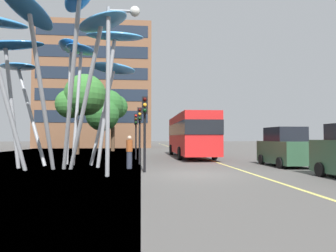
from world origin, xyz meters
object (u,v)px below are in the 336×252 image
red_bus (190,133)px  traffic_light_island_mid (136,126)px  traffic_light_kerb_far (140,123)px  street_lamp (115,67)px  car_parked_mid (285,148)px  leaf_sculpture (59,49)px  traffic_light_kerb_near (145,117)px  pedestrian (129,152)px

red_bus → traffic_light_island_mid: bearing=-153.8°
traffic_light_kerb_far → street_lamp: size_ratio=0.47×
traffic_light_island_mid → street_lamp: street_lamp is taller
red_bus → car_parked_mid: (4.08, -8.36, -0.98)m
street_lamp → leaf_sculpture: bearing=132.1°
red_bus → traffic_light_kerb_near: bearing=-110.3°
red_bus → traffic_light_island_mid: size_ratio=3.27×
leaf_sculpture → pedestrian: size_ratio=5.93×
pedestrian → car_parked_mid: bearing=3.3°
red_bus → street_lamp: bearing=-113.5°
pedestrian → leaf_sculpture: bearing=172.2°
traffic_light_kerb_near → pedestrian: 2.65m
red_bus → car_parked_mid: size_ratio=2.83×
red_bus → traffic_light_kerb_far: (-4.22, -6.53, 0.50)m
red_bus → pedestrian: 10.13m
red_bus → traffic_light_kerb_near: size_ratio=3.13×
car_parked_mid → leaf_sculpture: bearing=179.9°
traffic_light_kerb_near → traffic_light_kerb_far: (-0.26, 4.20, -0.07)m
leaf_sculpture → pedestrian: leaf_sculpture is taller
leaf_sculpture → street_lamp: leaf_sculpture is taller
traffic_light_island_mid → street_lamp: bearing=-94.2°
traffic_light_kerb_far → street_lamp: bearing=-100.4°
leaf_sculpture → traffic_light_kerb_far: size_ratio=2.97×
leaf_sculpture → traffic_light_island_mid: 8.35m
traffic_light_kerb_near → traffic_light_kerb_far: 4.21m
traffic_light_kerb_near → traffic_light_kerb_far: size_ratio=1.03×
red_bus → car_parked_mid: bearing=-64.0°
traffic_light_kerb_far → traffic_light_island_mid: traffic_light_kerb_far is taller
traffic_light_kerb_near → street_lamp: size_ratio=0.49×
leaf_sculpture → traffic_light_kerb_near: bearing=-27.4°
car_parked_mid → traffic_light_kerb_far: bearing=167.6°
traffic_light_island_mid → street_lamp: (-0.71, -9.81, 2.19)m
car_parked_mid → street_lamp: bearing=-158.5°
leaf_sculpture → traffic_light_kerb_far: 6.15m
leaf_sculpture → car_parked_mid: (12.65, -0.02, -5.42)m
red_bus → street_lamp: street_lamp is taller
traffic_light_kerb_near → pedestrian: (-0.78, 1.86, -1.71)m
car_parked_mid → pedestrian: bearing=-176.7°
red_bus → traffic_light_kerb_near: 11.46m
car_parked_mid → red_bus: bearing=116.0°
traffic_light_kerb_near → pedestrian: size_ratio=2.05×
traffic_light_kerb_far → pedestrian: bearing=-102.7°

